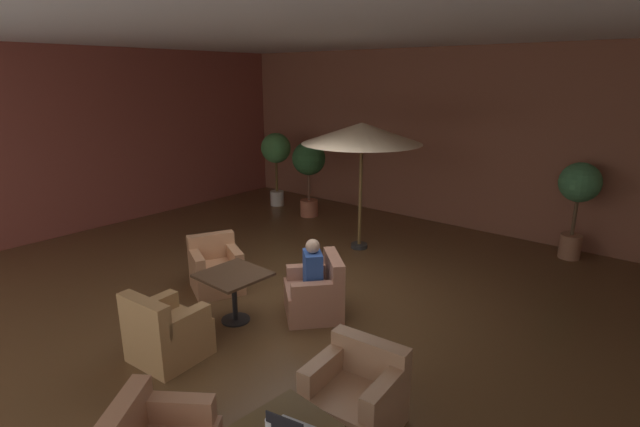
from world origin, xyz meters
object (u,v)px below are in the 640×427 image
Objects in this scene: patio_umbrella_tall_red at (362,134)px; potted_tree_mid_right at (276,153)px; armchair_front_right_south at (316,294)px; armchair_front_right_east at (166,334)px; cafe_table_front_right at (234,283)px; potted_tree_mid_left at (578,192)px; armchair_front_left_south at (355,398)px; armchair_front_right_north at (216,270)px; potted_tree_left_corner at (309,165)px; patron_blue_shirt at (313,266)px; iced_drink_cup at (270,426)px.

patio_umbrella_tall_red is 1.30× the size of potted_tree_mid_right.
patio_umbrella_tall_red is 3.74m from potted_tree_mid_right.
armchair_front_right_east is at bearing -108.75° from armchair_front_right_south.
potted_tree_mid_right is (-3.77, 4.65, 0.79)m from cafe_table_front_right.
cafe_table_front_right is 0.47× the size of potted_tree_mid_left.
armchair_front_left_south is at bearing -14.26° from cafe_table_front_right.
armchair_front_right_north is 0.56× the size of potted_tree_left_corner.
patron_blue_shirt is at bearing 10.61° from armchair_front_right_north.
patio_umbrella_tall_red is 1.36× the size of potted_tree_left_corner.
potted_tree_mid_left is 7.15m from iced_drink_cup.
patron_blue_shirt is at bearing 140.60° from armchair_front_left_south.
patron_blue_shirt is at bearing 124.56° from iced_drink_cup.
armchair_front_left_south is at bearing 91.64° from iced_drink_cup.
armchair_front_right_north is 0.41× the size of patio_umbrella_tall_red.
armchair_front_right_south is at bearing -115.51° from potted_tree_mid_left.
patio_umbrella_tall_red is at bearing -148.54° from potted_tree_mid_left.
patio_umbrella_tall_red is at bearing 118.48° from iced_drink_cup.
patron_blue_shirt is (0.70, 0.79, 0.17)m from cafe_table_front_right.
iced_drink_cup is at bearing -55.44° from patron_blue_shirt.
cafe_table_front_right is 0.34× the size of patio_umbrella_tall_red.
armchair_front_right_north is at bearing 147.17° from iced_drink_cup.
armchair_front_right_south is (-1.68, 1.44, 0.01)m from armchair_front_left_south.
potted_tree_mid_right is (-3.42, 1.25, -0.84)m from patio_umbrella_tall_red.
potted_tree_left_corner is at bearing -9.73° from potted_tree_mid_right.
iced_drink_cup is at bearing -61.52° from patio_umbrella_tall_red.
patron_blue_shirt reaches higher than armchair_front_right_south.
iced_drink_cup is (4.94, -6.17, -0.48)m from potted_tree_left_corner.
armchair_front_right_south is 1.55× the size of patron_blue_shirt.
armchair_front_left_south is 0.49× the size of potted_tree_mid_left.
potted_tree_mid_left reaches higher than armchair_front_left_south.
armchair_front_left_south is 2.50m from cafe_table_front_right.
potted_tree_mid_right reaches higher than cafe_table_front_right.
patio_umbrella_tall_red is (-0.34, 3.40, 1.63)m from cafe_table_front_right.
armchair_front_left_south is at bearing -55.52° from patio_umbrella_tall_red.
iced_drink_cup reaches higher than cafe_table_front_right.
armchair_front_right_south is 4.93m from potted_tree_left_corner.
potted_tree_mid_left is 0.95× the size of potted_tree_mid_right.
potted_tree_mid_right is at bearing 129.02° from cafe_table_front_right.
potted_tree_mid_left is (2.18, 4.56, 0.91)m from armchair_front_right_south.
patron_blue_shirt reaches higher than armchair_front_right_north.
potted_tree_mid_right is 2.67× the size of patron_blue_shirt.
potted_tree_left_corner is 0.96× the size of potted_tree_mid_right.
iced_drink_cup is at bearing -51.28° from potted_tree_left_corner.
potted_tree_left_corner reaches higher than armchair_front_right_south.
armchair_front_left_south is 3.57m from armchair_front_right_north.
iced_drink_cup reaches higher than armchair_front_left_south.
potted_tree_mid_right is at bearing 170.27° from potted_tree_left_corner.
armchair_front_right_south is 0.41m from patron_blue_shirt.
potted_tree_mid_left is (3.25, 1.99, -0.96)m from patio_umbrella_tall_red.
armchair_front_right_south is at bearing 48.50° from patron_blue_shirt.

